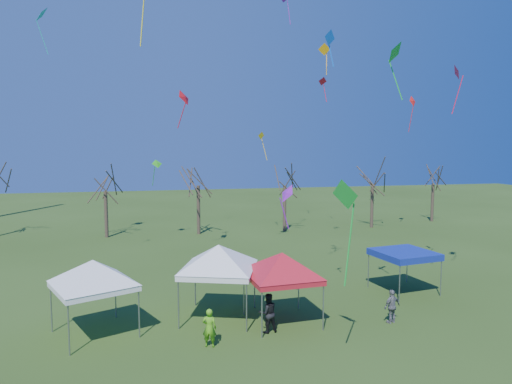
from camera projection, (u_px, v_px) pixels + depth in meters
ground at (306, 333)px, 20.29m from camera, size 140.00×140.00×0.00m
tree_1 at (105, 174)px, 41.27m from camera, size 3.42×3.42×7.54m
tree_2 at (198, 168)px, 42.81m from camera, size 3.71×3.71×8.18m
tree_3 at (285, 169)px, 44.36m from camera, size 3.59×3.59×7.91m
tree_4 at (373, 169)px, 46.37m from camera, size 3.58×3.58×7.89m
tree_5 at (434, 170)px, 50.25m from camera, size 3.39×3.39×7.46m
tent_white_west at (93, 265)px, 19.83m from camera, size 4.12×4.12×3.89m
tent_white_mid at (219, 250)px, 21.81m from camera, size 4.46×4.46×4.16m
tent_red at (282, 257)px, 21.25m from camera, size 4.39×4.39×3.88m
tent_blue at (404, 254)px, 25.90m from camera, size 3.41×3.41×2.36m
person_dark at (268, 313)px, 20.32m from camera, size 0.95×0.78×1.78m
person_green at (209, 328)px, 18.84m from camera, size 0.69×0.57×1.62m
person_grey at (392, 306)px, 21.40m from camera, size 1.01×0.66×1.60m
kite_22 at (261, 137)px, 42.34m from camera, size 0.96×0.86×2.68m
kite_2 at (41, 14)px, 34.18m from camera, size 1.24×1.60×3.51m
kite_18 at (324, 50)px, 25.82m from camera, size 0.75×0.50×1.82m
kite_11 at (184, 97)px, 32.43m from camera, size 1.36×1.48×2.80m
kite_1 at (287, 194)px, 22.48m from camera, size 0.81×1.13×2.31m
kite_13 at (157, 164)px, 40.09m from camera, size 1.10×0.93×2.36m
kite_27 at (394, 53)px, 20.83m from camera, size 1.22×1.21×2.66m
kite_5 at (346, 196)px, 16.59m from camera, size 0.96×1.29×3.94m
kite_17 at (457, 73)px, 27.09m from camera, size 0.75×1.03×2.97m
kite_25 at (329, 39)px, 20.17m from camera, size 0.72×0.55×1.64m
kite_19 at (323, 82)px, 42.44m from camera, size 0.96×0.71×2.35m
kite_12 at (413, 102)px, 42.25m from camera, size 1.12×0.85×3.37m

